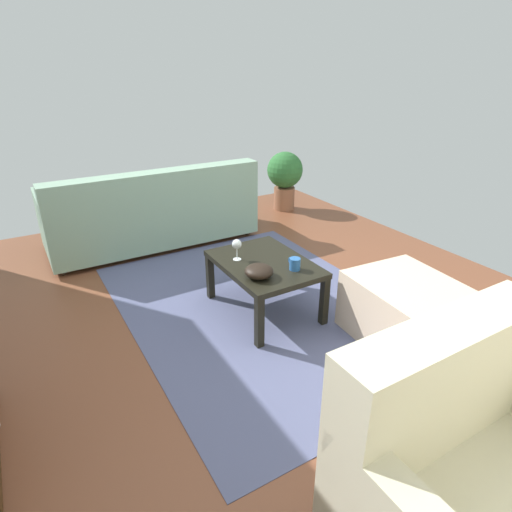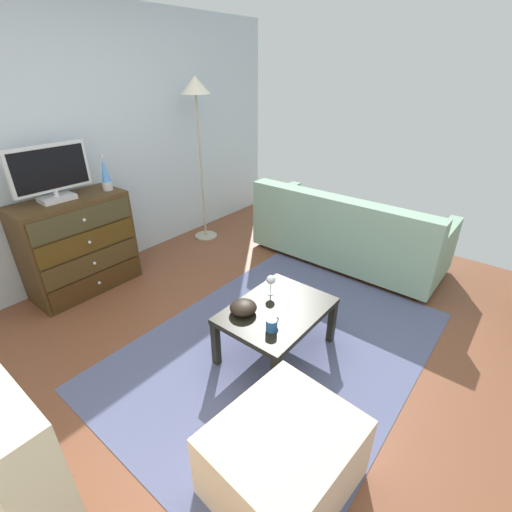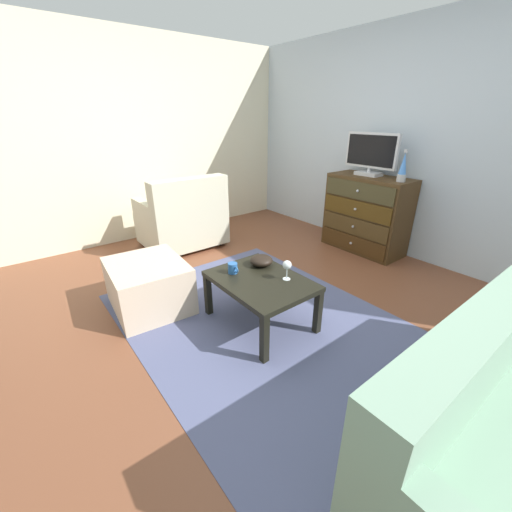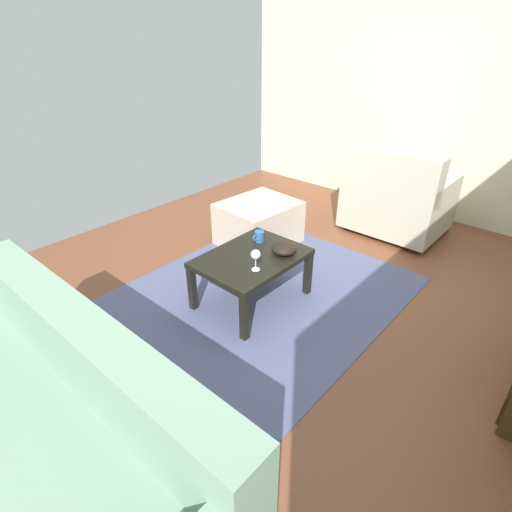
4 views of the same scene
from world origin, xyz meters
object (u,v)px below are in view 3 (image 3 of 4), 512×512
dresser (366,214)px  lava_lamp (403,168)px  wine_glass (287,266)px  bowl_decorative (261,260)px  tv (371,153)px  ottoman (149,285)px  coffee_table (261,285)px  mug (233,268)px  armchair (183,220)px

dresser → lava_lamp: bearing=-6.6°
wine_glass → bowl_decorative: bearing=179.1°
dresser → tv: bearing=159.8°
lava_lamp → ottoman: lava_lamp is taller
coffee_table → bowl_decorative: bearing=139.9°
coffee_table → ottoman: bearing=-142.0°
mug → lava_lamp: bearing=85.4°
dresser → mug: (0.21, -2.11, -0.01)m
mug → bowl_decorative: size_ratio=0.59×
dresser → bowl_decorative: bearing=-82.6°
dresser → tv: tv is taller
armchair → bowl_decorative: bearing=-3.9°
tv → wine_glass: (0.62, -1.87, -0.64)m
armchair → ottoman: armchair is taller
tv → ottoman: bearing=-96.4°
tv → lava_lamp: 0.46m
tv → lava_lamp: (0.44, -0.07, -0.10)m
wine_glass → lava_lamp: bearing=95.6°
wine_glass → ottoman: size_ratio=0.22×
wine_glass → armchair: (-2.02, 0.12, -0.16)m
armchair → dresser: bearing=49.7°
bowl_decorative → ottoman: bearing=-127.7°
mug → bowl_decorative: bearing=84.5°
coffee_table → mug: mug is taller
armchair → ottoman: 1.42m
dresser → coffee_table: dresser is taller
wine_glass → ottoman: bearing=-140.0°
lava_lamp → mug: lava_lamp is taller
dresser → mug: size_ratio=8.39×
dresser → wine_glass: size_ratio=6.09×
dresser → ottoman: size_ratio=1.37×
dresser → ottoman: bearing=-97.8°
dresser → wine_glass: 1.93m
coffee_table → ottoman: 1.01m
bowl_decorative → ottoman: 1.00m
tv → dresser: bearing=-20.2°
coffee_table → armchair: armchair is taller
coffee_table → bowl_decorative: size_ratio=4.18×
tv → armchair: tv is taller
mug → armchair: (-1.67, 0.39, -0.09)m
tv → wine_glass: size_ratio=4.14×
mug → bowl_decorative: (0.03, 0.27, 0.00)m
armchair → coffee_table: bearing=-8.3°
dresser → coffee_table: (0.43, -2.00, -0.10)m
coffee_table → tv: bearing=103.6°
bowl_decorative → ottoman: size_ratio=0.28×
armchair → ottoman: size_ratio=1.34×
ottoman → mug: bearing=41.4°
lava_lamp → mug: (-0.17, -2.07, -0.61)m
bowl_decorative → dresser: bearing=97.4°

